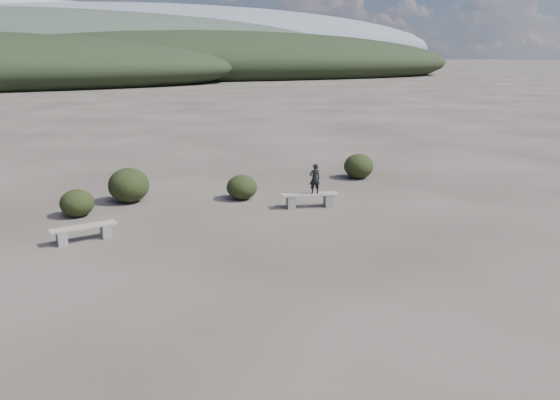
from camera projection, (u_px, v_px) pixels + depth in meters
name	position (u px, v px, depth m)	size (l,w,h in m)	color
ground	(327.00, 294.00, 11.21)	(1200.00, 1200.00, 0.00)	#332C27
bench_left	(84.00, 232.00, 14.35)	(1.73, 0.59, 0.42)	slate
bench_right	(310.00, 199.00, 17.54)	(1.89, 0.85, 0.46)	slate
seated_person	(315.00, 179.00, 17.39)	(0.35, 0.23, 0.97)	black
shrub_a	(77.00, 203.00, 16.55)	(1.02, 1.02, 0.83)	black
shrub_b	(129.00, 185.00, 18.14)	(1.35, 1.35, 1.15)	black
shrub_c	(242.00, 187.00, 18.53)	(1.05, 1.05, 0.84)	black
shrub_e	(359.00, 166.00, 21.71)	(1.18, 1.18, 0.98)	black
mountain_ridges	(19.00, 45.00, 303.95)	(500.00, 400.00, 56.00)	black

